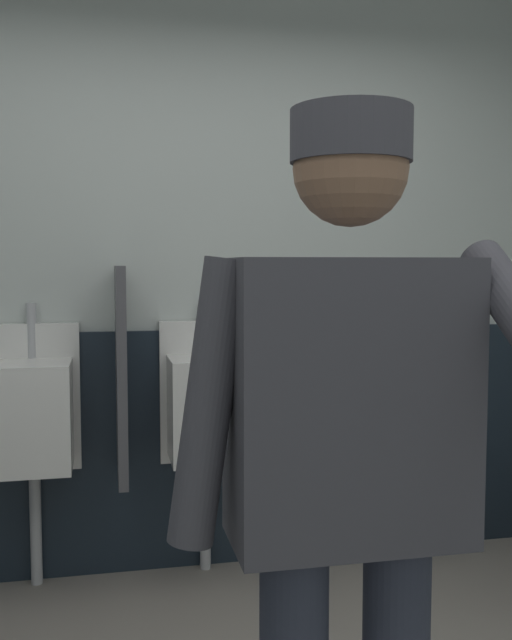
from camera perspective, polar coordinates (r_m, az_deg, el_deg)
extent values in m
cube|color=silver|center=(3.32, -5.99, 4.45)|extent=(4.25, 0.12, 2.81)
cube|color=#19232D|center=(3.35, -5.73, -10.28)|extent=(3.65, 0.03, 1.11)
cube|color=white|center=(3.27, -17.45, -5.94)|extent=(0.40, 0.05, 0.65)
cube|color=white|center=(3.12, -17.72, -7.40)|extent=(0.34, 0.30, 0.45)
cylinder|color=#B7BABF|center=(3.22, -17.59, -0.81)|extent=(0.04, 0.04, 0.24)
cylinder|color=#B7BABF|center=(3.38, -17.29, -15.29)|extent=(0.05, 0.05, 0.55)
cube|color=white|center=(3.29, -4.26, -5.71)|extent=(0.40, 0.05, 0.65)
cube|color=white|center=(3.13, -3.83, -7.15)|extent=(0.34, 0.30, 0.45)
cylinder|color=#B7BABF|center=(3.24, -4.26, -0.59)|extent=(0.04, 0.04, 0.24)
cylinder|color=#B7BABF|center=(3.39, -4.11, -15.02)|extent=(0.05, 0.05, 0.55)
cube|color=white|center=(3.47, 8.17, -5.21)|extent=(0.40, 0.05, 0.65)
cube|color=white|center=(3.32, 9.18, -6.53)|extent=(0.34, 0.30, 0.45)
cylinder|color=#B7BABF|center=(3.42, 8.28, -0.36)|extent=(0.04, 0.04, 0.24)
cylinder|color=#B7BABF|center=(3.56, 8.29, -14.06)|extent=(0.05, 0.05, 0.55)
cube|color=#4C4C51|center=(3.04, -10.79, -4.21)|extent=(0.04, 0.40, 0.90)
cube|color=#3F3F47|center=(1.43, 7.43, -6.42)|extent=(0.47, 0.24, 0.57)
cylinder|color=#3F3F47|center=(1.37, -3.82, -6.59)|extent=(0.17, 0.09, 0.56)
sphere|color=#8C664C|center=(1.42, 7.62, 11.97)|extent=(0.23, 0.23, 0.23)
cylinder|color=#3F3F47|center=(1.43, 7.64, 14.44)|extent=(0.24, 0.24, 0.10)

